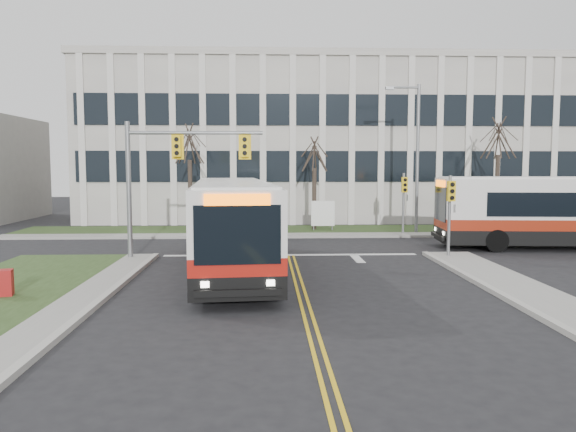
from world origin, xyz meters
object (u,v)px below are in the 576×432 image
(directory_sign, at_px, (323,214))
(bus_main, at_px, (232,227))
(newspaper_box_red, at_px, (4,285))
(streetlight, at_px, (415,150))
(bus_cross, at_px, (574,214))

(directory_sign, relative_size, bus_main, 0.15)
(bus_main, height_order, newspaper_box_red, bus_main)
(streetlight, xyz_separation_m, directory_sign, (-5.53, 1.30, -4.02))
(bus_cross, xyz_separation_m, newspaper_box_red, (-24.03, -9.93, -1.32))
(streetlight, height_order, bus_cross, streetlight)
(bus_cross, bearing_deg, bus_main, -67.86)
(bus_main, distance_m, bus_cross, 17.88)
(streetlight, bearing_deg, bus_cross, -45.19)
(streetlight, xyz_separation_m, bus_main, (-10.58, -11.83, -3.42))
(directory_sign, bearing_deg, newspaper_box_red, -124.03)
(streetlight, xyz_separation_m, bus_cross, (6.50, -6.55, -3.40))
(directory_sign, bearing_deg, bus_cross, -33.10)
(streetlight, distance_m, bus_main, 16.23)
(directory_sign, relative_size, newspaper_box_red, 2.11)
(streetlight, relative_size, bus_main, 0.69)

